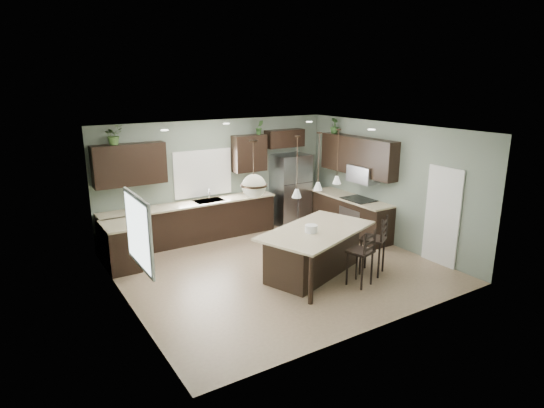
{
  "coord_description": "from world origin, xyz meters",
  "views": [
    {
      "loc": [
        -4.67,
        -7.21,
        3.7
      ],
      "look_at": [
        0.1,
        0.4,
        1.25
      ],
      "focal_mm": 30.0,
      "sensor_mm": 36.0,
      "label": 1
    }
  ],
  "objects_px": {
    "bar_stool_right": "(373,245)",
    "plant_back_left": "(113,135)",
    "refrigerator": "(290,189)",
    "bar_stool_center": "(360,257)",
    "kitchen_island": "(316,252)",
    "serving_dish": "(311,229)"
  },
  "relations": [
    {
      "from": "serving_dish",
      "to": "bar_stool_right",
      "type": "height_order",
      "value": "bar_stool_right"
    },
    {
      "from": "kitchen_island",
      "to": "plant_back_left",
      "type": "distance_m",
      "value": 4.82
    },
    {
      "from": "refrigerator",
      "to": "plant_back_left",
      "type": "xyz_separation_m",
      "value": [
        -4.36,
        0.15,
        1.68
      ]
    },
    {
      "from": "kitchen_island",
      "to": "serving_dish",
      "type": "relative_size",
      "value": 9.79
    },
    {
      "from": "refrigerator",
      "to": "bar_stool_right",
      "type": "height_order",
      "value": "refrigerator"
    },
    {
      "from": "refrigerator",
      "to": "serving_dish",
      "type": "xyz_separation_m",
      "value": [
        -1.64,
        -3.1,
        0.07
      ]
    },
    {
      "from": "refrigerator",
      "to": "plant_back_left",
      "type": "distance_m",
      "value": 4.67
    },
    {
      "from": "kitchen_island",
      "to": "serving_dish",
      "type": "distance_m",
      "value": 0.57
    },
    {
      "from": "serving_dish",
      "to": "bar_stool_center",
      "type": "xyz_separation_m",
      "value": [
        0.57,
        -0.75,
        -0.45
      ]
    },
    {
      "from": "refrigerator",
      "to": "serving_dish",
      "type": "relative_size",
      "value": 7.71
    },
    {
      "from": "bar_stool_right",
      "to": "plant_back_left",
      "type": "xyz_separation_m",
      "value": [
        -3.87,
        3.74,
        2.02
      ]
    },
    {
      "from": "serving_dish",
      "to": "plant_back_left",
      "type": "height_order",
      "value": "plant_back_left"
    },
    {
      "from": "bar_stool_center",
      "to": "plant_back_left",
      "type": "xyz_separation_m",
      "value": [
        -3.29,
        4.0,
        2.06
      ]
    },
    {
      "from": "plant_back_left",
      "to": "kitchen_island",
      "type": "bearing_deg",
      "value": -47.56
    },
    {
      "from": "bar_stool_center",
      "to": "bar_stool_right",
      "type": "distance_m",
      "value": 0.64
    },
    {
      "from": "refrigerator",
      "to": "bar_stool_center",
      "type": "relative_size",
      "value": 1.69
    },
    {
      "from": "bar_stool_right",
      "to": "plant_back_left",
      "type": "height_order",
      "value": "plant_back_left"
    },
    {
      "from": "refrigerator",
      "to": "kitchen_island",
      "type": "relative_size",
      "value": 0.79
    },
    {
      "from": "bar_stool_center",
      "to": "bar_stool_right",
      "type": "bearing_deg",
      "value": 10.2
    },
    {
      "from": "serving_dish",
      "to": "refrigerator",
      "type": "bearing_deg",
      "value": 62.2
    },
    {
      "from": "bar_stool_center",
      "to": "kitchen_island",
      "type": "bearing_deg",
      "value": 100.2
    },
    {
      "from": "refrigerator",
      "to": "bar_stool_right",
      "type": "distance_m",
      "value": 3.64
    }
  ]
}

